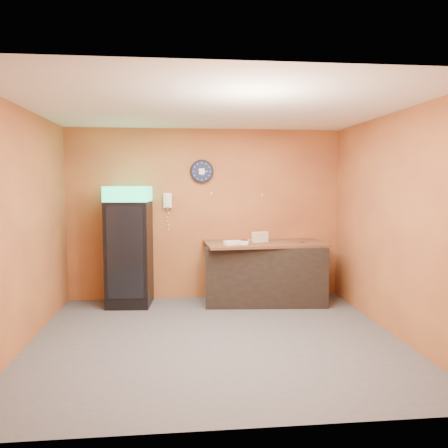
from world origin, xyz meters
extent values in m
plane|color=#47474C|center=(0.00, 0.00, 0.00)|extent=(4.50, 4.50, 0.00)
cube|color=#BA6D34|center=(0.00, 2.00, 1.40)|extent=(4.50, 0.02, 2.80)
cube|color=#BA6D34|center=(-2.25, 0.00, 1.40)|extent=(0.02, 4.00, 2.80)
cube|color=#BA6D34|center=(2.25, 0.00, 1.40)|extent=(0.02, 4.00, 2.80)
cube|color=white|center=(0.00, 0.00, 2.80)|extent=(4.50, 4.00, 0.02)
cube|color=black|center=(-1.22, 1.65, 0.82)|extent=(0.70, 0.70, 1.63)
cube|color=#1BE78E|center=(-1.22, 1.65, 1.75)|extent=(0.70, 0.70, 0.23)
cube|color=black|center=(-1.19, 1.32, 0.89)|extent=(0.54, 0.06, 1.40)
cube|color=black|center=(0.92, 1.58, 0.47)|extent=(1.94, 0.99, 0.94)
cylinder|color=black|center=(-0.06, 1.98, 2.11)|extent=(0.38, 0.05, 0.38)
cylinder|color=#0F1433|center=(-0.06, 1.95, 2.11)|extent=(0.33, 0.01, 0.33)
cube|color=white|center=(-0.06, 1.94, 2.11)|extent=(0.09, 0.00, 0.09)
cube|color=white|center=(-0.62, 1.96, 1.63)|extent=(0.13, 0.08, 0.24)
cube|color=white|center=(-0.62, 1.91, 1.63)|extent=(0.05, 0.04, 0.19)
cube|color=brown|center=(0.92, 1.58, 0.96)|extent=(1.94, 1.05, 0.04)
cube|color=beige|center=(0.84, 1.58, 1.00)|extent=(0.27, 0.18, 0.06)
cube|color=beige|center=(0.84, 1.58, 1.06)|extent=(0.27, 0.18, 0.06)
cube|color=beige|center=(0.84, 1.58, 1.11)|extent=(0.27, 0.18, 0.06)
cube|color=white|center=(0.39, 1.35, 1.00)|extent=(0.33, 0.23, 0.04)
cube|color=white|center=(0.48, 1.39, 1.00)|extent=(0.33, 0.22, 0.04)
cube|color=white|center=(0.39, 1.56, 1.00)|extent=(0.27, 0.15, 0.04)
cylinder|color=silver|center=(0.81, 1.76, 1.01)|extent=(0.06, 0.06, 0.06)
camera|label=1|loc=(-0.44, -5.21, 1.92)|focal=35.00mm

